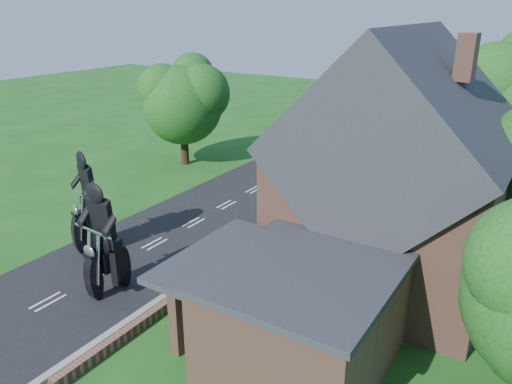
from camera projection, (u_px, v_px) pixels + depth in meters
The scene contains 16 objects.
ground at pixel (107, 270), 21.84m from camera, with size 120.00×120.00×0.00m, color #174C15.
road at pixel (107, 270), 21.84m from camera, with size 7.00×80.00×0.02m, color black.
kerb at pixel (170, 293), 20.00m from camera, with size 0.30×80.00×0.12m, color gray.
garden_wall at pixel (251, 246), 23.58m from camera, with size 0.30×22.00×0.40m, color brown.
house at pixel (395, 180), 19.82m from camera, with size 9.54×8.64×10.24m.
annex at pixel (300, 314), 15.65m from camera, with size 7.05×5.94×3.44m.
tree_behind_left at pixel (418, 99), 29.31m from camera, with size 6.94×6.40×9.16m.
tree_far_road at pixel (187, 98), 34.75m from camera, with size 6.08×5.60×7.84m.
shrub_a at pixel (185, 306), 18.21m from camera, with size 0.90×0.90×1.10m, color #103311.
shrub_b at pixel (225, 277), 20.19m from camera, with size 0.90×0.90×1.10m, color #103311.
shrub_c at pixel (258, 253), 22.17m from camera, with size 0.90×0.90×1.10m, color #103311.
shrub_d at pixel (309, 215), 26.12m from camera, with size 0.90×0.90×1.10m, color #103311.
shrub_e at pixel (328, 201), 28.10m from camera, with size 0.90×0.90×1.10m, color #103311.
shrub_f at pixel (346, 188), 30.08m from camera, with size 0.90×0.90×1.10m, color #103311.
motorcycle_lead at pixel (108, 277), 19.90m from camera, with size 0.38×1.52×1.41m, color black, non-canonical shape.
motorcycle_follow at pixel (94, 235), 23.46m from camera, with size 0.39×1.56×1.45m, color black, non-canonical shape.
Camera 1 is at (15.82, -12.80, 10.84)m, focal length 35.00 mm.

